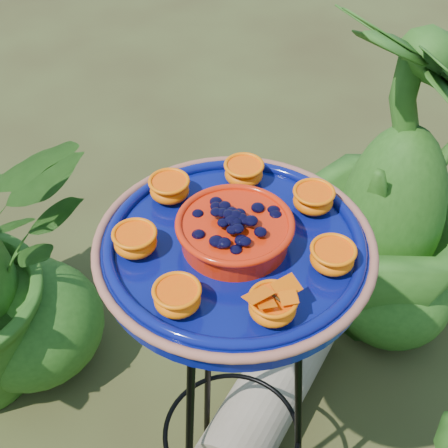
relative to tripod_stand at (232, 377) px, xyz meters
The scene contains 4 objects.
tripod_stand is the anchor object (origin of this frame).
feeder_dish 0.35m from the tripod_stand, 91.72° to the right, with size 0.43×0.43×0.10m.
driftwood_log 0.48m from the tripod_stand, 44.05° to the left, with size 0.17×0.17×0.52m, color gray.
shrub_back_right 0.76m from the tripod_stand, 33.20° to the left, with size 0.52×0.52×0.94m, color #214D14.
Camera 1 is at (-0.15, -0.61, 1.51)m, focal length 50.00 mm.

